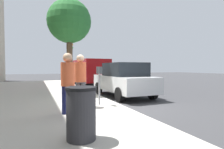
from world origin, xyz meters
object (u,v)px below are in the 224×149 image
object	(u,v)px
pedestrian_bystander	(68,79)
street_tree	(69,22)
parking_meter	(99,77)
pedestrian_at_meter	(80,76)
traffic_signal	(70,54)
parked_sedan_near	(123,79)
parked_van_far	(89,71)
trash_bin	(81,113)

from	to	relation	value
pedestrian_bystander	street_tree	world-z (taller)	street_tree
parking_meter	pedestrian_at_meter	size ratio (longest dim) A/B	0.77
parking_meter	traffic_signal	distance (m)	7.95
parked_sedan_near	parked_van_far	size ratio (longest dim) A/B	0.84
parked_sedan_near	trash_bin	distance (m)	6.24
parking_meter	traffic_signal	xyz separation A→B (m)	(7.82, -0.25, 1.41)
trash_bin	pedestrian_bystander	bearing A→B (deg)	-1.58
trash_bin	street_tree	bearing A→B (deg)	-7.81
parked_sedan_near	parked_van_far	world-z (taller)	parked_van_far
traffic_signal	pedestrian_at_meter	bearing A→B (deg)	172.98
pedestrian_at_meter	trash_bin	xyz separation A→B (m)	(-2.92, 0.66, -0.58)
parking_meter	parked_van_far	distance (m)	9.11
pedestrian_bystander	parked_sedan_near	bearing A→B (deg)	21.03
street_tree	trash_bin	distance (m)	7.43
parked_sedan_near	traffic_signal	world-z (taller)	traffic_signal
pedestrian_bystander	parking_meter	bearing A→B (deg)	16.46
trash_bin	traffic_signal	bearing A→B (deg)	-8.57
parking_meter	trash_bin	size ratio (longest dim) A/B	1.40
traffic_signal	trash_bin	bearing A→B (deg)	171.43
parked_sedan_near	trash_bin	world-z (taller)	parked_sedan_near
parking_meter	parked_sedan_near	world-z (taller)	parked_sedan_near
parking_meter	parked_van_far	xyz separation A→B (m)	(8.87, -2.09, 0.09)
traffic_signal	parking_meter	bearing A→B (deg)	178.15
street_tree	traffic_signal	world-z (taller)	street_tree
parked_van_far	trash_bin	bearing A→B (deg)	163.70
pedestrian_bystander	traffic_signal	distance (m)	9.15
trash_bin	parked_van_far	bearing A→B (deg)	-16.30
pedestrian_at_meter	traffic_signal	bearing A→B (deg)	65.54
parking_meter	parked_van_far	world-z (taller)	parked_van_far
pedestrian_at_meter	street_tree	size ratio (longest dim) A/B	0.36
parked_van_far	street_tree	bearing A→B (deg)	154.03
pedestrian_at_meter	parked_sedan_near	xyz separation A→B (m)	(2.26, -2.81, -0.35)
pedestrian_at_meter	pedestrian_bystander	xyz separation A→B (m)	(-1.05, 0.60, -0.03)
parked_van_far	parked_sedan_near	bearing A→B (deg)	-180.00
pedestrian_bystander	pedestrian_at_meter	bearing A→B (deg)	36.86
pedestrian_bystander	street_tree	size ratio (longest dim) A/B	0.36
pedestrian_bystander	traffic_signal	bearing A→B (deg)	56.86
parked_sedan_near	trash_bin	xyz separation A→B (m)	(-5.19, 3.46, -0.24)
pedestrian_bystander	parked_sedan_near	xyz separation A→B (m)	(3.31, -3.41, -0.32)
traffic_signal	parked_van_far	bearing A→B (deg)	-60.14
pedestrian_bystander	parked_van_far	distance (m)	10.53
parked_van_far	pedestrian_bystander	bearing A→B (deg)	161.11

